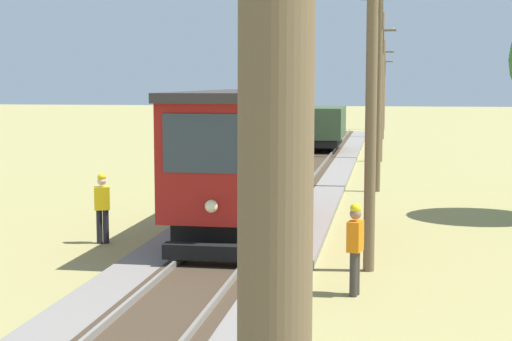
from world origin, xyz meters
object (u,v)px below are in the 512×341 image
Objects in this scene: track_worker at (355,245)px; freight_car at (322,126)px; utility_pole_distant at (383,88)px; utility_pole_foreground at (276,45)px; second_worker at (102,205)px; utility_pole_mid at (379,80)px; utility_pole_horizon at (384,90)px; red_tram at (245,154)px; utility_pole_near_tram at (371,94)px; utility_pole_far at (381,86)px.

freight_car is at bearing 109.62° from track_worker.
utility_pole_distant is 3.90× the size of track_worker.
utility_pole_foreground reaches higher than second_worker.
utility_pole_distant reaches higher than second_worker.
utility_pole_mid is (3.28, -15.09, 2.54)m from freight_car.
utility_pole_horizon is (0.00, 11.50, -0.22)m from utility_pole_distant.
freight_car is at bearing 90.01° from red_tram.
utility_pole_horizon is 3.66× the size of second_worker.
utility_pole_near_tram is at bearing -90.00° from utility_pole_distant.
red_tram is 1.07× the size of utility_pole_mid.
utility_pole_foreground is at bearing -90.00° from utility_pole_mid.
freight_car is at bearing 94.46° from utility_pole_foreground.
utility_pole_near_tram is 51.27m from utility_pole_horizon.
utility_pole_foreground is at bearing -90.00° from utility_pole_far.
utility_pole_horizon is at bearing 103.49° from track_worker.
utility_pole_near_tram reaches higher than track_worker.
utility_pole_distant is (0.00, 27.13, -0.53)m from utility_pole_mid.
red_tram reaches higher than track_worker.
freight_car reaches higher than track_worker.
utility_pole_far is at bearing 90.00° from utility_pole_near_tram.
utility_pole_distant is at bearing 90.00° from utility_pole_mid.
utility_pole_mid reaches higher than second_worker.
utility_pole_foreground is 26.93m from utility_pole_mid.
utility_pole_far is 23.21m from second_worker.
utility_pole_near_tram reaches higher than red_tram.
second_worker is (-6.46, 3.87, 0.00)m from track_worker.
utility_pole_horizon is (0.00, 27.30, -0.50)m from utility_pole_far.
utility_pole_horizon is (0.00, 65.56, -0.81)m from utility_pole_foreground.
utility_pole_distant is at bearing 90.00° from utility_pole_foreground.
utility_pole_foreground is at bearing -90.00° from utility_pole_distant.
utility_pole_near_tram is at bearing -90.00° from utility_pole_horizon.
second_worker is (-6.68, 1.93, -2.81)m from utility_pole_near_tram.
utility_pole_foreground is 1.02× the size of utility_pole_mid.
red_tram is at bearing 133.88° from track_worker.
utility_pole_mid is 1.23× the size of utility_pole_horizon.
track_worker and second_worker have the same top height.
track_worker is 1.00× the size of second_worker.
track_worker is at bearing -90.85° from utility_pole_mid.
utility_pole_far is (3.28, 20.64, 1.66)m from red_tram.
utility_pole_far is at bearing 80.98° from red_tram.
utility_pole_foreground is at bearing 4.39° from second_worker.
track_worker is at bearing -84.10° from freight_car.
utility_pole_far reaches higher than utility_pole_distant.
utility_pole_distant is (3.28, 36.44, 1.38)m from red_tram.
utility_pole_near_tram is 23.97m from utility_pole_far.
utility_pole_far is 27.30m from utility_pole_horizon.
utility_pole_mid reaches higher than utility_pole_distant.
red_tram is at bearing 100.53° from utility_pole_foreground.
utility_pole_mid is (0.00, 26.93, -0.07)m from utility_pole_foreground.
utility_pole_mid reaches higher than utility_pole_far.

